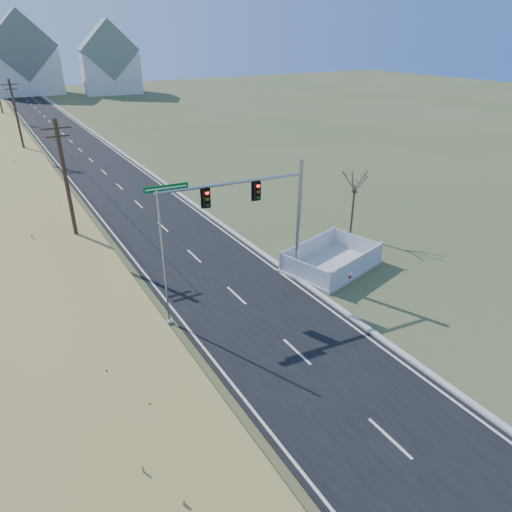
{
  "coord_description": "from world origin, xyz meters",
  "views": [
    {
      "loc": [
        -10.62,
        -15.98,
        13.75
      ],
      "look_at": [
        0.14,
        2.03,
        3.4
      ],
      "focal_mm": 32.0,
      "sensor_mm": 36.0,
      "label": 1
    }
  ],
  "objects_px": {
    "traffic_signal_mast": "(271,212)",
    "bare_tree": "(356,180)",
    "fence_enclosure": "(331,263)",
    "open_sign": "(349,277)",
    "flagpole": "(165,275)"
  },
  "relations": [
    {
      "from": "traffic_signal_mast",
      "to": "fence_enclosure",
      "type": "xyz_separation_m",
      "value": [
        4.37,
        -0.54,
        -4.22
      ]
    },
    {
      "from": "open_sign",
      "to": "traffic_signal_mast",
      "type": "bearing_deg",
      "value": 149.46
    },
    {
      "from": "traffic_signal_mast",
      "to": "flagpole",
      "type": "relative_size",
      "value": 1.27
    },
    {
      "from": "fence_enclosure",
      "to": "flagpole",
      "type": "xyz_separation_m",
      "value": [
        -11.3,
        -0.6,
        2.61
      ]
    },
    {
      "from": "flagpole",
      "to": "open_sign",
      "type": "bearing_deg",
      "value": -7.52
    },
    {
      "from": "traffic_signal_mast",
      "to": "flagpole",
      "type": "bearing_deg",
      "value": -164.27
    },
    {
      "from": "flagpole",
      "to": "fence_enclosure",
      "type": "bearing_deg",
      "value": 3.05
    },
    {
      "from": "flagpole",
      "to": "bare_tree",
      "type": "distance_m",
      "value": 16.3
    },
    {
      "from": "flagpole",
      "to": "bare_tree",
      "type": "bearing_deg",
      "value": 13.62
    },
    {
      "from": "fence_enclosure",
      "to": "flagpole",
      "type": "bearing_deg",
      "value": 168.1
    },
    {
      "from": "fence_enclosure",
      "to": "bare_tree",
      "type": "xyz_separation_m",
      "value": [
        4.48,
        3.22,
        4.03
      ]
    },
    {
      "from": "flagpole",
      "to": "bare_tree",
      "type": "height_order",
      "value": "flagpole"
    },
    {
      "from": "traffic_signal_mast",
      "to": "fence_enclosure",
      "type": "relative_size",
      "value": 1.35
    },
    {
      "from": "fence_enclosure",
      "to": "bare_tree",
      "type": "distance_m",
      "value": 6.84
    },
    {
      "from": "traffic_signal_mast",
      "to": "bare_tree",
      "type": "bearing_deg",
      "value": 23.25
    }
  ]
}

